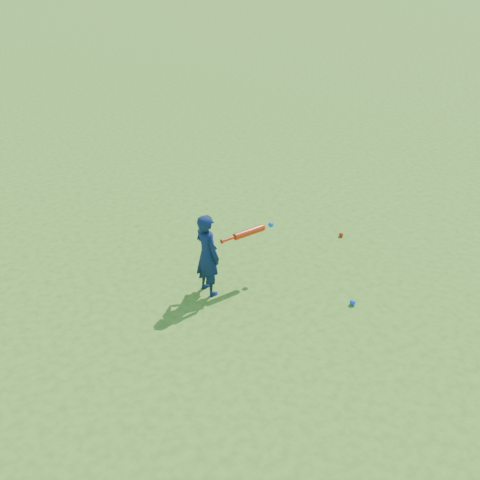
{
  "coord_description": "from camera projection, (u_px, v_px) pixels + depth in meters",
  "views": [
    {
      "loc": [
        -1.8,
        -5.48,
        4.06
      ],
      "look_at": [
        0.78,
        -0.06,
        0.61
      ],
      "focal_mm": 40.0,
      "sensor_mm": 36.0,
      "label": 1
    }
  ],
  "objects": [
    {
      "name": "ground_ball_red",
      "position": [
        341.0,
        235.0,
        8.21
      ],
      "size": [
        0.07,
        0.07,
        0.07
      ],
      "primitive_type": "sphere",
      "color": "red",
      "rests_on": "ground"
    },
    {
      "name": "ground",
      "position": [
        184.0,
        291.0,
        6.98
      ],
      "size": [
        80.0,
        80.0,
        0.0
      ],
      "primitive_type": "plane",
      "color": "#3C751B",
      "rests_on": "ground"
    },
    {
      "name": "child",
      "position": [
        207.0,
        255.0,
        6.7
      ],
      "size": [
        0.35,
        0.46,
        1.12
      ],
      "primitive_type": "imported",
      "rotation": [
        0.0,
        0.0,
        1.8
      ],
      "color": "#0E1D43",
      "rests_on": "ground"
    },
    {
      "name": "bat_swing",
      "position": [
        251.0,
        231.0,
        6.9
      ],
      "size": [
        0.81,
        0.19,
        0.09
      ],
      "rotation": [
        0.0,
        0.0,
        0.16
      ],
      "color": "red",
      "rests_on": "ground"
    },
    {
      "name": "ground_ball_blue",
      "position": [
        353.0,
        303.0,
        6.7
      ],
      "size": [
        0.08,
        0.08,
        0.08
      ],
      "primitive_type": "sphere",
      "color": "blue",
      "rests_on": "ground"
    }
  ]
}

